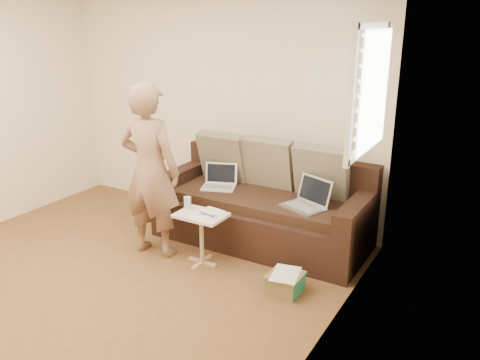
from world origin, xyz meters
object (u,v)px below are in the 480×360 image
at_px(sofa, 262,203).
at_px(striped_box, 285,283).
at_px(person, 150,171).
at_px(laptop_white, 218,188).
at_px(side_table, 202,239).
at_px(drinking_glass, 188,203).
at_px(laptop_silver, 303,208).

bearing_deg(sofa, striped_box, -50.87).
bearing_deg(person, laptop_white, -120.45).
xyz_separation_m(side_table, striped_box, (0.92, -0.09, -0.17)).
height_order(drinking_glass, striped_box, drinking_glass).
distance_m(sofa, laptop_silver, 0.54).
xyz_separation_m(laptop_silver, drinking_glass, (-0.96, -0.54, 0.05)).
height_order(sofa, striped_box, sofa).
relative_size(laptop_white, side_table, 0.68).
bearing_deg(laptop_silver, sofa, -173.08).
distance_m(laptop_silver, drinking_glass, 1.10).
relative_size(laptop_silver, side_table, 0.79).
relative_size(side_table, drinking_glass, 4.25).
distance_m(drinking_glass, striped_box, 1.21).
xyz_separation_m(sofa, laptop_silver, (0.51, -0.14, 0.10)).
bearing_deg(person, sofa, -142.92).
bearing_deg(laptop_white, side_table, -91.59).
xyz_separation_m(side_table, drinking_glass, (-0.18, 0.04, 0.32)).
xyz_separation_m(person, side_table, (0.55, 0.04, -0.60)).
bearing_deg(laptop_silver, drinking_glass, -128.44).
bearing_deg(side_table, laptop_white, 109.26).
bearing_deg(laptop_silver, laptop_white, -162.56).
relative_size(person, drinking_glass, 14.31).
bearing_deg(striped_box, drinking_glass, 173.33).
bearing_deg(laptop_white, drinking_glass, -106.35).
bearing_deg(sofa, laptop_silver, -15.15).
xyz_separation_m(person, drinking_glass, (0.37, 0.09, -0.29)).
bearing_deg(laptop_silver, side_table, -120.82).
height_order(laptop_silver, striped_box, laptop_silver).
height_order(sofa, person, person).
bearing_deg(side_table, sofa, 70.24).
bearing_deg(laptop_white, person, -135.02).
bearing_deg(laptop_silver, striped_box, -55.71).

